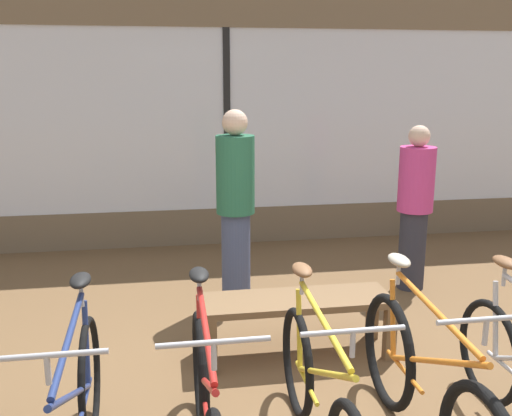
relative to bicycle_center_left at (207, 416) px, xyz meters
name	(u,v)px	position (x,y,z in m)	size (l,w,h in m)	color
shop_back_wall	(227,111)	(0.60, 4.31, 1.25)	(12.00, 0.08, 3.20)	#7A664C
bicycle_center_left	(207,416)	(0.00, 0.00, 0.00)	(0.46, 1.76, 1.04)	black
bicycle_center	(319,402)	(0.60, 0.05, -0.01)	(0.46, 1.72, 1.02)	black
bicycle_center_right	(426,392)	(1.18, 0.02, 0.01)	(0.46, 1.80, 1.05)	black
display_bench	(297,308)	(0.77, 1.28, -0.01)	(1.40, 0.44, 0.46)	brown
customer_near_rack	(415,205)	(2.20, 2.46, 0.45)	(0.48, 0.48, 1.61)	#2D2D38
customer_by_window	(236,205)	(0.44, 2.32, 0.55)	(0.46, 0.46, 1.78)	#424C6B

